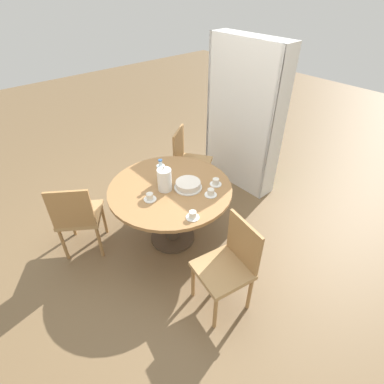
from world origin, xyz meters
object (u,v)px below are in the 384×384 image
bookshelf (242,122)px  cup_b (193,215)px  chair_b (229,264)px  water_bottle (161,173)px  chair_a (78,216)px  cup_c (150,197)px  cup_d (211,193)px  cake_main (188,185)px  coffee_pot (165,179)px  chair_c (189,160)px  cup_a (216,182)px

bookshelf → cup_b: (0.82, -1.57, -0.15)m
chair_b → water_bottle: size_ratio=3.36×
chair_b → water_bottle: (-1.07, 0.11, 0.34)m
chair_a → water_bottle: bearing=-169.1°
chair_a → chair_b: (1.42, 0.69, 0.00)m
cup_b → cup_c: bearing=-163.9°
cup_c → cup_d: (0.33, 0.48, 0.00)m
cup_b → cake_main: bearing=144.5°
water_bottle → cake_main: (0.26, 0.14, -0.07)m
chair_a → coffee_pot: 0.96m
chair_c → cup_b: 1.41m
bookshelf → cup_a: bearing=119.2°
chair_a → bookshelf: bearing=-149.2°
chair_b → cup_a: bearing=154.4°
chair_c → cake_main: chair_c is taller
chair_c → cake_main: bearing=-165.2°
coffee_pot → cup_c: (0.04, -0.21, -0.10)m
chair_c → cup_b: size_ratio=7.30×
cup_d → chair_a: bearing=-129.7°
chair_b → chair_a: bearing=-143.3°
coffee_pot → cup_c: 0.23m
cake_main → cup_a: cake_main is taller
chair_a → cup_b: size_ratio=7.30×
chair_c → cake_main: 0.97m
chair_b → chair_c: bearing=161.2°
chair_b → cup_b: (-0.44, -0.02, 0.26)m
bookshelf → coffee_pot: bookshelf is taller
bookshelf → cup_b: bearing=117.5°
coffee_pot → cup_d: size_ratio=2.23×
chair_c → chair_b: bearing=-153.7°
chair_c → cup_d: chair_c is taller
chair_a → cake_main: (0.61, 0.94, 0.27)m
cup_b → chair_c: bearing=140.7°
chair_c → cup_a: bearing=-147.5°
water_bottle → cup_d: size_ratio=2.17×
chair_c → cup_a: 0.96m
bookshelf → cup_c: bookshelf is taller
chair_a → water_bottle: (0.36, 0.80, 0.34)m
chair_c → cup_c: size_ratio=7.30×
cup_d → cup_b: bearing=-69.2°
cup_a → cup_b: bearing=-66.1°
water_bottle → cup_c: (0.16, -0.26, -0.08)m
bookshelf → coffee_pot: (0.32, -1.49, -0.05)m
cake_main → chair_c: bearing=138.8°
bookshelf → cup_d: bearing=119.3°
cup_b → cup_c: (-0.46, -0.13, 0.00)m
chair_b → coffee_pot: coffee_pot is taller
water_bottle → coffee_pot: bearing=-22.2°
cup_d → coffee_pot: bearing=-143.1°
chair_c → cup_d: 1.11m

